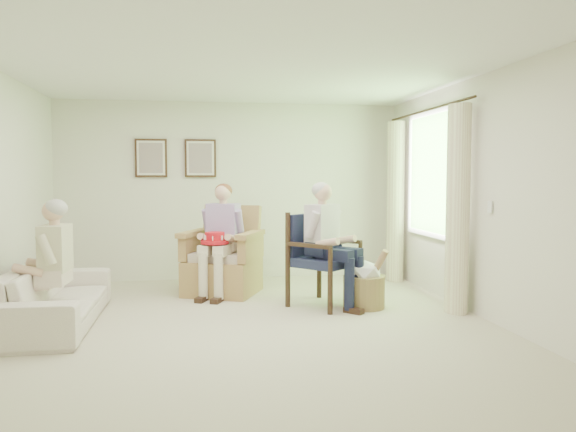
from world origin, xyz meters
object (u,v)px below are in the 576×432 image
(wood_armchair, at_px, (323,255))
(person_wicker, at_px, (223,231))
(wicker_armchair, at_px, (222,266))
(sofa, at_px, (55,296))
(person_dark, at_px, (326,235))
(person_sofa, at_px, (50,257))
(hatbox, at_px, (364,284))
(red_hat, at_px, (215,239))

(wood_armchair, xyz_separation_m, person_wicker, (-1.15, 0.66, 0.24))
(wood_armchair, bearing_deg, wicker_armchair, 102.34)
(sofa, bearing_deg, person_dark, -83.84)
(wicker_armchair, xyz_separation_m, person_dark, (1.15, -0.99, 0.48))
(person_dark, bearing_deg, wicker_armchair, 96.89)
(person_dark, height_order, person_sofa, person_dark)
(sofa, bearing_deg, person_sofa, -180.00)
(person_wicker, bearing_deg, person_sofa, -119.61)
(person_sofa, bearing_deg, sofa, -177.21)
(wicker_armchair, bearing_deg, person_dark, -17.02)
(sofa, relative_size, hatbox, 2.92)
(wood_armchair, bearing_deg, sofa, 147.21)
(hatbox, bearing_deg, red_hat, 155.67)
(wicker_armchair, relative_size, hatbox, 1.61)
(person_wicker, bearing_deg, wicker_armchair, 113.72)
(person_wicker, relative_size, hatbox, 1.98)
(wood_armchair, height_order, hatbox, wood_armchair)
(wicker_armchair, relative_size, person_sofa, 0.90)
(person_sofa, bearing_deg, wood_armchair, 105.30)
(wicker_armchair, relative_size, wood_armchair, 1.06)
(person_sofa, distance_m, red_hat, 2.00)
(wicker_armchair, bearing_deg, wood_armchair, -11.58)
(wood_armchair, bearing_deg, red_hat, 116.52)
(wood_armchair, distance_m, red_hat, 1.35)
(person_dark, bearing_deg, red_hat, 109.85)
(wicker_armchair, xyz_separation_m, hatbox, (1.58, -1.09, -0.09))
(person_sofa, bearing_deg, person_wicker, 129.46)
(wood_armchair, relative_size, hatbox, 1.52)
(person_dark, bearing_deg, wood_armchair, 47.64)
(red_hat, bearing_deg, person_wicker, 59.82)
(person_wicker, height_order, person_dark, person_dark)
(wood_armchair, bearing_deg, person_wicker, 107.60)
(wicker_armchair, distance_m, wood_armchair, 1.42)
(wood_armchair, bearing_deg, person_dark, -132.36)
(person_wicker, xyz_separation_m, red_hat, (-0.10, -0.18, -0.08))
(hatbox, bearing_deg, sofa, -176.36)
(person_dark, distance_m, person_sofa, 2.95)
(person_wicker, bearing_deg, wood_armchair, -6.31)
(red_hat, bearing_deg, wicker_armchair, 72.36)
(sofa, xyz_separation_m, hatbox, (3.34, 0.21, -0.03))
(wicker_armchair, height_order, person_sofa, person_sofa)
(person_dark, bearing_deg, person_wicker, 101.44)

